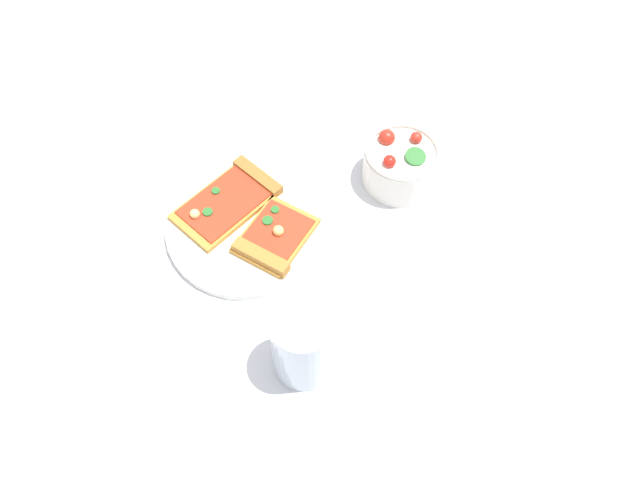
# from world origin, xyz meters

# --- Properties ---
(ground_plane) EXTENTS (2.40, 2.40, 0.00)m
(ground_plane) POSITION_xyz_m (0.00, 0.00, 0.00)
(ground_plane) COLOR silver
(ground_plane) RESTS_ON ground
(plate) EXTENTS (0.25, 0.25, 0.01)m
(plate) POSITION_xyz_m (-0.02, -0.05, 0.01)
(plate) COLOR silver
(plate) RESTS_ON ground_plane
(pizza_slice_near) EXTENTS (0.17, 0.18, 0.02)m
(pizza_slice_near) POSITION_xyz_m (-0.05, -0.01, 0.02)
(pizza_slice_near) COLOR gold
(pizza_slice_near) RESTS_ON plate
(pizza_slice_far) EXTENTS (0.14, 0.15, 0.02)m
(pizza_slice_far) POSITION_xyz_m (0.01, -0.08, 0.02)
(pizza_slice_far) COLOR gold
(pizza_slice_far) RESTS_ON plate
(salad_bowl) EXTENTS (0.12, 0.12, 0.08)m
(salad_bowl) POSITION_xyz_m (0.21, 0.05, 0.04)
(salad_bowl) COLOR white
(salad_bowl) RESTS_ON ground_plane
(soda_glass) EXTENTS (0.08, 0.08, 0.13)m
(soda_glass) POSITION_xyz_m (0.06, -0.27, 0.06)
(soda_glass) COLOR silver
(soda_glass) RESTS_ON ground_plane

